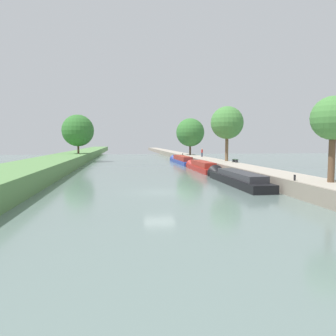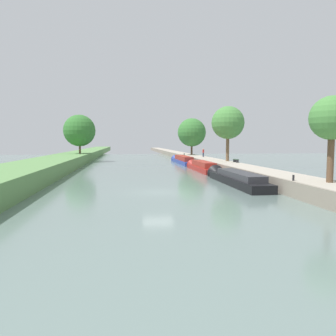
{
  "view_description": "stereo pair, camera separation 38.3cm",
  "coord_description": "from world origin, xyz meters",
  "px_view_note": "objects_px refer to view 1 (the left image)",
  "views": [
    {
      "loc": [
        -2.98,
        -25.75,
        4.18
      ],
      "look_at": [
        2.43,
        11.92,
        1.0
      ],
      "focal_mm": 34.02,
      "sensor_mm": 36.0,
      "label": 1
    },
    {
      "loc": [
        -2.6,
        -25.81,
        4.18
      ],
      "look_at": [
        2.43,
        11.92,
        1.0
      ],
      "focal_mm": 34.02,
      "sensor_mm": 36.0,
      "label": 2
    }
  ],
  "objects_px": {
    "narrowboat_blue": "(181,160)",
    "mooring_bollard_far": "(183,154)",
    "narrowboat_black": "(234,178)",
    "mooring_bollard_near": "(295,178)",
    "narrowboat_red": "(201,167)",
    "person_walking": "(202,152)",
    "park_bench": "(235,160)"
  },
  "relations": [
    {
      "from": "narrowboat_black",
      "to": "narrowboat_blue",
      "type": "relative_size",
      "value": 0.81
    },
    {
      "from": "narrowboat_blue",
      "to": "mooring_bollard_far",
      "type": "bearing_deg",
      "value": 76.87
    },
    {
      "from": "narrowboat_red",
      "to": "narrowboat_blue",
      "type": "xyz_separation_m",
      "value": [
        0.04,
        15.89,
        0.04
      ]
    },
    {
      "from": "mooring_bollard_far",
      "to": "park_bench",
      "type": "bearing_deg",
      "value": -83.21
    },
    {
      "from": "person_walking",
      "to": "mooring_bollard_far",
      "type": "xyz_separation_m",
      "value": [
        -2.28,
        8.14,
        -0.65
      ]
    },
    {
      "from": "mooring_bollard_far",
      "to": "narrowboat_red",
      "type": "bearing_deg",
      "value": -94.6
    },
    {
      "from": "narrowboat_red",
      "to": "park_bench",
      "type": "bearing_deg",
      "value": -9.5
    },
    {
      "from": "narrowboat_red",
      "to": "person_walking",
      "type": "height_order",
      "value": "person_walking"
    },
    {
      "from": "mooring_bollard_near",
      "to": "person_walking",
      "type": "bearing_deg",
      "value": 86.55
    },
    {
      "from": "narrowboat_red",
      "to": "mooring_bollard_far",
      "type": "bearing_deg",
      "value": 85.4
    },
    {
      "from": "narrowboat_blue",
      "to": "mooring_bollard_near",
      "type": "bearing_deg",
      "value": -87.15
    },
    {
      "from": "person_walking",
      "to": "mooring_bollard_far",
      "type": "bearing_deg",
      "value": 105.66
    },
    {
      "from": "narrowboat_black",
      "to": "mooring_bollard_far",
      "type": "distance_m",
      "value": 38.38
    },
    {
      "from": "narrowboat_black",
      "to": "person_walking",
      "type": "relative_size",
      "value": 8.27
    },
    {
      "from": "narrowboat_black",
      "to": "narrowboat_blue",
      "type": "height_order",
      "value": "narrowboat_blue"
    },
    {
      "from": "narrowboat_red",
      "to": "mooring_bollard_far",
      "type": "relative_size",
      "value": 28.31
    },
    {
      "from": "narrowboat_black",
      "to": "person_walking",
      "type": "distance_m",
      "value": 30.53
    },
    {
      "from": "narrowboat_black",
      "to": "park_bench",
      "type": "height_order",
      "value": "park_bench"
    },
    {
      "from": "mooring_bollard_far",
      "to": "narrowboat_blue",
      "type": "bearing_deg",
      "value": -103.13
    },
    {
      "from": "park_bench",
      "to": "mooring_bollard_far",
      "type": "bearing_deg",
      "value": 96.79
    },
    {
      "from": "park_bench",
      "to": "narrowboat_black",
      "type": "bearing_deg",
      "value": -110.26
    },
    {
      "from": "narrowboat_black",
      "to": "mooring_bollard_near",
      "type": "distance_m",
      "value": 7.97
    },
    {
      "from": "narrowboat_blue",
      "to": "mooring_bollard_far",
      "type": "height_order",
      "value": "mooring_bollard_far"
    },
    {
      "from": "narrowboat_red",
      "to": "mooring_bollard_far",
      "type": "distance_m",
      "value": 24.08
    },
    {
      "from": "mooring_bollard_far",
      "to": "park_bench",
      "type": "distance_m",
      "value": 24.98
    },
    {
      "from": "narrowboat_black",
      "to": "park_bench",
      "type": "xyz_separation_m",
      "value": [
        4.99,
        13.51,
        0.99
      ]
    },
    {
      "from": "park_bench",
      "to": "narrowboat_blue",
      "type": "bearing_deg",
      "value": 106.16
    },
    {
      "from": "person_walking",
      "to": "mooring_bollard_near",
      "type": "distance_m",
      "value": 37.92
    },
    {
      "from": "mooring_bollard_far",
      "to": "park_bench",
      "type": "xyz_separation_m",
      "value": [
        2.95,
        -24.8,
        0.12
      ]
    },
    {
      "from": "narrowboat_blue",
      "to": "person_walking",
      "type": "distance_m",
      "value": 4.42
    },
    {
      "from": "narrowboat_red",
      "to": "park_bench",
      "type": "relative_size",
      "value": 8.49
    },
    {
      "from": "person_walking",
      "to": "park_bench",
      "type": "relative_size",
      "value": 1.11
    }
  ]
}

